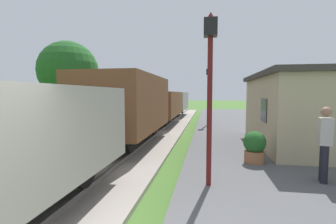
{
  "coord_description": "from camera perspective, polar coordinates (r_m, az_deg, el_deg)",
  "views": [
    {
      "loc": [
        0.86,
        -1.6,
        2.25
      ],
      "look_at": [
        -0.99,
        9.58,
        1.38
      ],
      "focal_mm": 25.43,
      "sensor_mm": 36.0,
      "label": 1
    }
  ],
  "objects": [
    {
      "name": "freight_train",
      "position": [
        12.91,
        -5.23,
        0.96
      ],
      "size": [
        2.5,
        26.0,
        2.72
      ],
      "color": "gray",
      "rests_on": "rail_near"
    },
    {
      "name": "station_hut",
      "position": [
        10.39,
        29.33,
        0.54
      ],
      "size": [
        3.5,
        5.8,
        2.78
      ],
      "color": "tan",
      "rests_on": "platform_slab"
    },
    {
      "name": "person_waiting",
      "position": [
        6.41,
        33.45,
        -5.9
      ],
      "size": [
        0.32,
        0.42,
        1.71
      ],
      "rotation": [
        0.0,
        0.0,
        2.91
      ],
      "color": "black",
      "rests_on": "platform_slab"
    },
    {
      "name": "potted_planter",
      "position": [
        7.42,
        20.01,
        -7.75
      ],
      "size": [
        0.64,
        0.64,
        0.92
      ],
      "color": "#9E6642",
      "rests_on": "platform_slab"
    },
    {
      "name": "lamp_post_near",
      "position": [
        5.19,
        10.04,
        10.44
      ],
      "size": [
        0.28,
        0.28,
        3.7
      ],
      "color": "#591414",
      "rests_on": "platform_slab"
    },
    {
      "name": "lamp_post_far",
      "position": [
        15.39,
        9.64,
        6.39
      ],
      "size": [
        0.28,
        0.28,
        3.7
      ],
      "color": "#591414",
      "rests_on": "platform_slab"
    },
    {
      "name": "tree_trackside_far",
      "position": [
        14.84,
        -22.75,
        9.02
      ],
      "size": [
        3.33,
        3.33,
        5.21
      ],
      "color": "#4C3823",
      "rests_on": "ground"
    }
  ]
}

